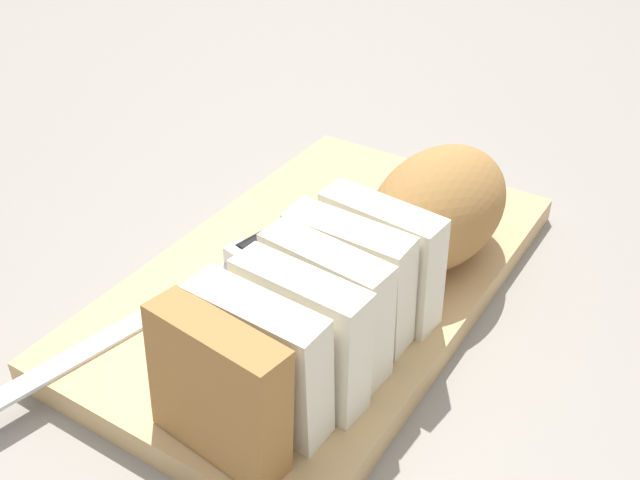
% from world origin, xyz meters
% --- Properties ---
extents(ground_plane, '(3.00, 3.00, 0.00)m').
position_xyz_m(ground_plane, '(0.00, 0.00, 0.00)').
color(ground_plane, gray).
extents(cutting_board, '(0.44, 0.28, 0.02)m').
position_xyz_m(cutting_board, '(0.00, 0.00, 0.01)').
color(cutting_board, tan).
rests_on(cutting_board, ground_plane).
extents(bread_loaf, '(0.36, 0.14, 0.10)m').
position_xyz_m(bread_loaf, '(0.02, 0.06, 0.07)').
color(bread_loaf, '#A8753D').
rests_on(bread_loaf, cutting_board).
extents(bread_knife, '(0.29, 0.09, 0.02)m').
position_xyz_m(bread_knife, '(0.04, -0.06, 0.03)').
color(bread_knife, silver).
rests_on(bread_knife, cutting_board).
extents(crumb_near_knife, '(0.00, 0.00, 0.00)m').
position_xyz_m(crumb_near_knife, '(0.07, 0.04, 0.02)').
color(crumb_near_knife, '#A8753D').
rests_on(crumb_near_knife, cutting_board).
extents(crumb_near_loaf, '(0.00, 0.00, 0.00)m').
position_xyz_m(crumb_near_loaf, '(-0.00, 0.02, 0.02)').
color(crumb_near_loaf, '#A8753D').
rests_on(crumb_near_loaf, cutting_board).
extents(crumb_stray_left, '(0.00, 0.00, 0.00)m').
position_xyz_m(crumb_stray_left, '(0.01, -0.04, 0.02)').
color(crumb_stray_left, '#A8753D').
rests_on(crumb_stray_left, cutting_board).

